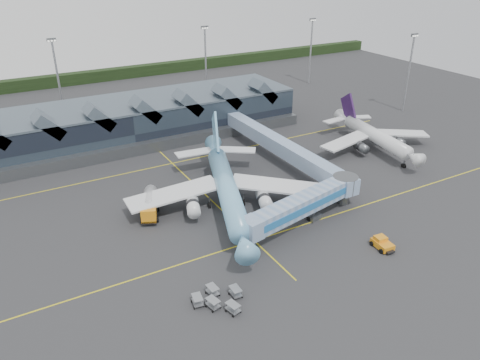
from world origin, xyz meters
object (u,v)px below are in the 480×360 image
main_airliner (226,186)px  jet_bridge (310,201)px  fuel_truck (150,203)px  pushback_tug (382,243)px  regional_jet (374,135)px

main_airliner → jet_bridge: size_ratio=1.54×
jet_bridge → fuel_truck: size_ratio=2.63×
fuel_truck → pushback_tug: (28.81, -29.33, -1.18)m
pushback_tug → regional_jet: bearing=53.6°
pushback_tug → main_airliner: bearing=127.1°
jet_bridge → fuel_truck: 28.95m
main_airliner → jet_bridge: bearing=-30.6°
main_airliner → regional_jet: bearing=29.7°
regional_jet → pushback_tug: bearing=-123.0°
main_airliner → pushback_tug: 29.38m
regional_jet → fuel_truck: regional_jet is taller
regional_jet → fuel_truck: size_ratio=3.10×
regional_jet → fuel_truck: bearing=-168.4°
jet_bridge → main_airliner: bearing=117.9°
jet_bridge → pushback_tug: bearing=-78.5°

